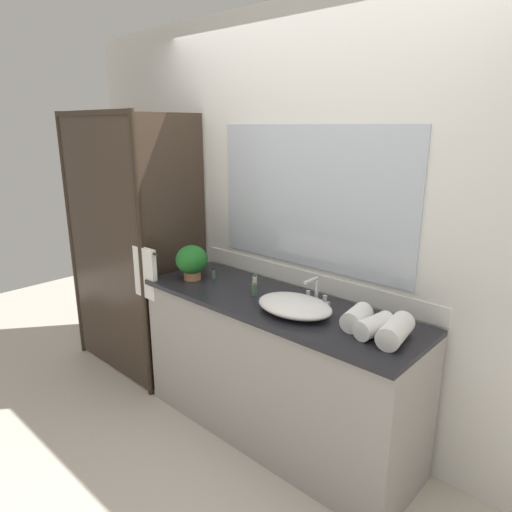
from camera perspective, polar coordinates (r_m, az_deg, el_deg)
name	(u,v)px	position (r m, az deg, el deg)	size (l,w,h in m)	color
ground_plane	(273,433)	(3.16, 2.14, -21.04)	(8.00, 8.00, 0.00)	beige
wall_back_with_mirror	(312,225)	(2.86, 6.92, 3.79)	(4.40, 0.06, 2.60)	silver
vanity_cabinet	(275,369)	(2.92, 2.37, -13.86)	(1.80, 0.58, 0.90)	#9E9993
shower_enclosure	(126,249)	(3.49, -15.83, 0.82)	(1.20, 0.59, 2.00)	#2D2319
sink_basin	(295,306)	(2.55, 4.81, -6.15)	(0.45, 0.32, 0.08)	white
faucet	(315,294)	(2.70, 7.39, -4.73)	(0.17, 0.14, 0.16)	silver
potted_plant	(192,261)	(3.09, -7.98, -0.59)	(0.21, 0.21, 0.23)	#B77A51
amenity_bottle_body_wash	(254,289)	(2.80, -0.29, -4.07)	(0.03, 0.03, 0.09)	#4C7056
amenity_bottle_conditioner	(213,274)	(3.11, -5.30, -2.21)	(0.03, 0.03, 0.07)	#4C7056
amenity_bottle_shampoo	(255,280)	(2.97, -0.14, -3.00)	(0.03, 0.03, 0.07)	white
rolled_towel_near_edge	(396,331)	(2.31, 16.92, -8.87)	(0.12, 0.12, 0.25)	white
rolled_towel_middle	(374,326)	(2.35, 14.44, -8.39)	(0.10, 0.10, 0.22)	white
rolled_towel_far_edge	(357,318)	(2.41, 12.39, -7.48)	(0.11, 0.11, 0.19)	white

